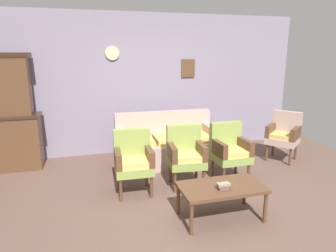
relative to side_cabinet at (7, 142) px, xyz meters
name	(u,v)px	position (x,y,z in m)	size (l,w,h in m)	color
ground_plane	(187,212)	(2.48, -2.25, -0.47)	(7.68, 7.68, 0.00)	brown
wall_back_with_decor	(144,84)	(2.48, 0.38, 0.89)	(6.40, 0.09, 2.70)	gray
side_cabinet	(7,142)	(0.00, 0.00, 0.00)	(1.16, 0.55, 0.93)	brown
cabinet_upper_hutch	(1,84)	(0.00, 0.08, 0.98)	(0.99, 0.38, 1.03)	brown
floral_couch	(167,145)	(2.71, -0.48, -0.14)	(1.81, 0.84, 0.90)	tan
armchair_by_doorway	(133,159)	(1.93, -1.50, 0.03)	(0.54, 0.51, 0.90)	#849947
armchair_row_middle	(186,153)	(2.72, -1.46, 0.03)	(0.57, 0.54, 0.90)	#849947
armchair_near_couch_end	(230,149)	(3.44, -1.46, 0.03)	(0.53, 0.50, 0.90)	#849947
wingback_chair_by_fireplace	(284,134)	(4.83, -0.90, 0.03)	(0.71, 0.71, 0.90)	tan
coffee_table	(221,189)	(2.82, -2.49, -0.09)	(1.00, 0.56, 0.42)	brown
book_stack_on_table	(223,186)	(2.80, -2.57, 0.00)	(0.15, 0.09, 0.08)	#9CA253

